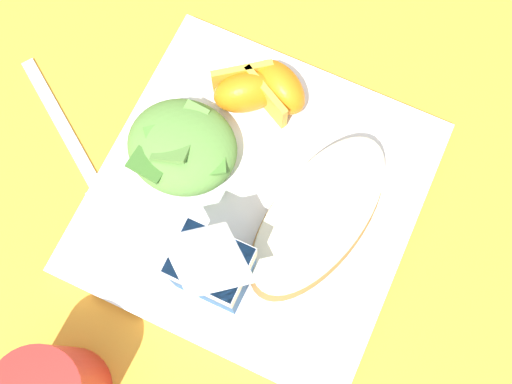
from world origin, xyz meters
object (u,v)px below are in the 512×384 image
orange_wedge_front (278,88)px  orange_wedge_middle (246,90)px  green_salad_pile (182,147)px  milk_carton (210,266)px  metal_fork (76,151)px  cheesy_pizza_bread (317,219)px  white_plate (256,197)px

orange_wedge_front → orange_wedge_middle: size_ratio=1.00×
green_salad_pile → orange_wedge_middle: bearing=-110.6°
milk_carton → orange_wedge_middle: 0.17m
orange_wedge_front → metal_fork: size_ratio=0.42×
cheesy_pizza_bread → green_salad_pile: green_salad_pile is taller
green_salad_pile → metal_fork: green_salad_pile is taller
orange_wedge_front → cheesy_pizza_bread: bearing=129.7°
milk_carton → white_plate: bearing=-90.7°
cheesy_pizza_bread → metal_fork: (0.23, 0.03, -0.03)m
white_plate → metal_fork: size_ratio=1.69×
orange_wedge_middle → metal_fork: 0.17m
green_salad_pile → orange_wedge_middle: (-0.03, -0.07, -0.00)m
orange_wedge_front → orange_wedge_middle: (0.03, 0.01, 0.00)m
cheesy_pizza_bread → milk_carton: 0.11m
milk_carton → metal_fork: 0.20m
orange_wedge_middle → metal_fork: size_ratio=0.42×
white_plate → cheesy_pizza_bread: size_ratio=1.53×
cheesy_pizza_bread → orange_wedge_middle: size_ratio=2.63×
white_plate → orange_wedge_middle: orange_wedge_middle is taller
metal_fork → cheesy_pizza_bread: bearing=-173.6°
white_plate → milk_carton: milk_carton is taller
green_salad_pile → metal_fork: size_ratio=0.60×
white_plate → green_salad_pile: green_salad_pile is taller
orange_wedge_front → metal_fork: 0.20m
cheesy_pizza_bread → green_salad_pile: size_ratio=1.83×
white_plate → green_salad_pile: bearing=-5.6°
cheesy_pizza_bread → white_plate: bearing=-2.1°
white_plate → orange_wedge_front: bearing=-77.0°
milk_carton → orange_wedge_front: 0.18m
white_plate → green_salad_pile: (0.08, -0.01, 0.03)m
milk_carton → orange_wedge_middle: (0.05, -0.16, -0.04)m
green_salad_pile → orange_wedge_middle: size_ratio=1.44×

